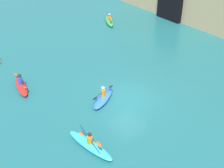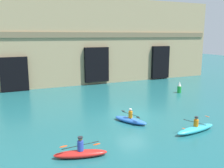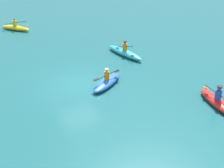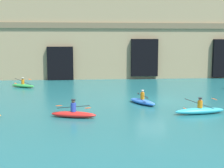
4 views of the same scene
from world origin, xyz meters
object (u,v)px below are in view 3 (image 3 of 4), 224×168
at_px(kayak_red, 217,101).
at_px(kayak_blue, 107,82).
at_px(kayak_yellow, 15,27).
at_px(kayak_cyan, 125,52).

xyz_separation_m(kayak_red, kayak_blue, (5.27, 3.84, -0.03)).
bearing_deg(kayak_yellow, kayak_red, 160.42).
xyz_separation_m(kayak_yellow, kayak_red, (-18.91, -5.23, 0.01)).
distance_m(kayak_red, kayak_cyan, 8.55).
bearing_deg(kayak_red, kayak_cyan, 16.36).
bearing_deg(kayak_blue, kayak_yellow, 67.23).
bearing_deg(kayak_yellow, kayak_blue, 150.80).
relative_size(kayak_blue, kayak_cyan, 0.80).
xyz_separation_m(kayak_yellow, kayak_cyan, (-10.36, -5.03, 0.00)).
relative_size(kayak_red, kayak_cyan, 0.85).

